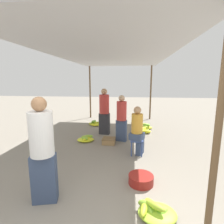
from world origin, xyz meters
name	(u,v)px	position (x,y,z in m)	size (l,w,h in m)	color
canopy_post_front_right	(217,137)	(1.61, 0.30, 1.39)	(0.08, 0.08, 2.77)	brown
canopy_post_back_left	(90,92)	(-1.61, 7.60, 1.39)	(0.08, 0.08, 2.77)	brown
canopy_post_back_right	(151,93)	(1.61, 7.60, 1.39)	(0.08, 0.08, 2.77)	brown
canopy_tarp	(112,55)	(0.00, 3.95, 2.79)	(3.62, 7.70, 0.04)	#B2B2B7
vendor_foreground	(42,149)	(-0.75, 0.83, 0.92)	(0.45, 0.45, 1.76)	#384766
stool	(137,142)	(0.81, 2.90, 0.35)	(0.34, 0.34, 0.44)	#384C84
vendor_seated	(138,130)	(0.83, 2.91, 0.70)	(0.44, 0.44, 1.34)	#384766
basin_black	(141,179)	(0.87, 1.52, 0.09)	(0.49, 0.49, 0.18)	maroon
banana_pile_left_0	(86,139)	(-0.86, 3.80, 0.08)	(0.56, 0.53, 0.21)	#C2D229
banana_pile_left_1	(95,124)	(-1.00, 5.89, 0.08)	(0.66, 0.49, 0.25)	yellow
banana_pile_right_0	(147,126)	(1.29, 5.63, 0.10)	(0.44, 0.47, 0.22)	#CAD528
banana_pile_right_1	(135,121)	(0.83, 6.51, 0.10)	(0.45, 0.43, 0.25)	#B4CC2C
banana_pile_right_2	(144,131)	(1.17, 5.03, 0.07)	(0.51, 0.52, 0.19)	yellow
banana_pile_right_3	(154,210)	(1.03, 0.72, 0.07)	(0.58, 0.57, 0.23)	#B6CD2B
crate_near	(109,141)	(-0.06, 3.66, 0.09)	(0.41, 0.41, 0.18)	#9E7A4C
shopper_walking_mid	(122,118)	(0.33, 3.97, 0.80)	(0.39, 0.39, 1.54)	#384766
shopper_walking_far	(104,111)	(-0.36, 4.67, 0.89)	(0.42, 0.42, 1.72)	#2D2D33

